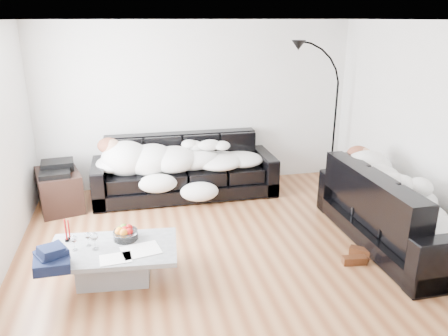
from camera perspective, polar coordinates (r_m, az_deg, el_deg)
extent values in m
plane|color=brown|center=(5.38, 0.70, -10.13)|extent=(5.00, 5.00, 0.00)
cube|color=silver|center=(7.03, -3.49, 8.17)|extent=(5.00, 0.02, 2.60)
cube|color=silver|center=(5.96, 24.94, 4.43)|extent=(0.02, 4.50, 2.60)
plane|color=white|center=(4.70, 0.84, 18.76)|extent=(5.00, 5.00, 0.00)
cube|color=black|center=(6.73, -5.13, 0.12)|extent=(2.76, 0.95, 0.90)
cube|color=black|center=(5.66, 21.46, -4.86)|extent=(0.97, 2.26, 0.91)
ellipsoid|color=#0B4F44|center=(6.08, 17.73, -0.12)|extent=(0.42, 0.38, 0.20)
cube|color=#939699|center=(4.80, -14.18, -12.04)|extent=(1.37, 0.88, 0.38)
cylinder|color=white|center=(4.81, -12.76, -8.20)|extent=(0.31, 0.31, 0.16)
cylinder|color=white|center=(4.77, -17.33, -8.88)|extent=(0.07, 0.07, 0.15)
cylinder|color=white|center=(4.73, -18.99, -9.26)|extent=(0.08, 0.08, 0.16)
cylinder|color=white|center=(4.68, -16.54, -9.15)|extent=(0.08, 0.08, 0.19)
cylinder|color=maroon|center=(4.91, -19.96, -7.69)|extent=(0.05, 0.05, 0.25)
cylinder|color=maroon|center=(4.96, -19.59, -7.64)|extent=(0.04, 0.04, 0.22)
cube|color=silver|center=(4.59, -10.81, -10.46)|extent=(0.43, 0.36, 0.01)
cube|color=silver|center=(4.50, -13.98, -11.38)|extent=(0.32, 0.24, 0.01)
cube|color=black|center=(6.71, -20.69, -2.70)|extent=(0.74, 0.92, 0.56)
cube|color=black|center=(6.60, -21.03, 0.07)|extent=(0.48, 0.39, 0.13)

